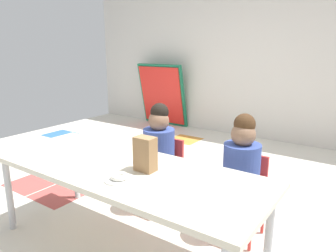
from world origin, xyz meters
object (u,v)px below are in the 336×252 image
at_px(paper_plate_near_edge, 119,179).
at_px(seated_child_near_camera, 160,147).
at_px(seated_child_middle_seat, 242,165).
at_px(paper_bag_brown, 145,154).
at_px(donut_powdered_on_plate, 119,176).
at_px(craft_table, 123,174).
at_px(folded_activity_table, 162,95).

bearing_deg(paper_plate_near_edge, seated_child_near_camera, 109.62).
distance_m(seated_child_middle_seat, paper_bag_brown, 0.72).
distance_m(seated_child_near_camera, seated_child_middle_seat, 0.72).
bearing_deg(donut_powdered_on_plate, seated_child_middle_seat, 59.77).
bearing_deg(paper_bag_brown, craft_table, -167.85).
bearing_deg(folded_activity_table, seated_child_near_camera, -54.47).
xyz_separation_m(seated_child_near_camera, seated_child_middle_seat, (0.72, -0.00, 0.00)).
relative_size(paper_plate_near_edge, donut_powdered_on_plate, 1.70).
distance_m(craft_table, paper_plate_near_edge, 0.22).
xyz_separation_m(seated_child_middle_seat, paper_plate_near_edge, (-0.45, -0.77, 0.05)).
bearing_deg(folded_activity_table, seated_child_middle_seat, -44.82).
height_order(folded_activity_table, paper_plate_near_edge, folded_activity_table).
distance_m(folded_activity_table, paper_plate_near_edge, 3.84).
height_order(paper_bag_brown, paper_plate_near_edge, paper_bag_brown).
relative_size(seated_child_near_camera, seated_child_middle_seat, 1.00).
relative_size(seated_child_middle_seat, paper_bag_brown, 4.17).
xyz_separation_m(folded_activity_table, donut_powdered_on_plate, (2.04, -3.25, 0.09)).
bearing_deg(craft_table, donut_powdered_on_plate, -52.58).
bearing_deg(donut_powdered_on_plate, paper_bag_brown, 81.06).
xyz_separation_m(craft_table, donut_powdered_on_plate, (0.13, -0.17, 0.07)).
bearing_deg(folded_activity_table, paper_bag_brown, -55.70).
xyz_separation_m(seated_child_near_camera, donut_powdered_on_plate, (0.27, -0.77, 0.07)).
distance_m(seated_child_near_camera, paper_bag_brown, 0.66).
height_order(seated_child_middle_seat, paper_plate_near_edge, seated_child_middle_seat).
height_order(paper_bag_brown, donut_powdered_on_plate, paper_bag_brown).
xyz_separation_m(seated_child_middle_seat, paper_bag_brown, (-0.42, -0.57, 0.16)).
xyz_separation_m(seated_child_middle_seat, folded_activity_table, (-2.49, 2.48, -0.02)).
distance_m(paper_bag_brown, paper_plate_near_edge, 0.23).
bearing_deg(seated_child_middle_seat, folded_activity_table, 135.18).
distance_m(seated_child_near_camera, folded_activity_table, 3.04).
bearing_deg(seated_child_middle_seat, donut_powdered_on_plate, -120.23).
height_order(craft_table, paper_plate_near_edge, paper_plate_near_edge).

